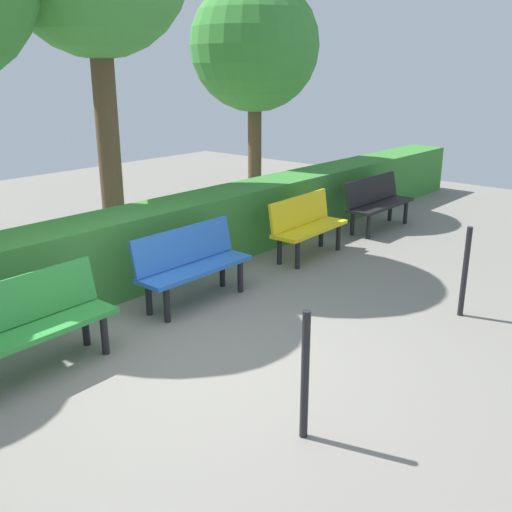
# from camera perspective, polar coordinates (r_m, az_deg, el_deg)

# --- Properties ---
(ground_plane) EXTENTS (20.02, 20.02, 0.00)m
(ground_plane) POSITION_cam_1_polar(r_m,az_deg,el_deg) (5.56, -6.23, -9.70)
(ground_plane) COLOR gray
(bench_black) EXTENTS (1.54, 0.48, 0.86)m
(bench_black) POSITION_cam_1_polar(r_m,az_deg,el_deg) (9.87, 11.85, 5.39)
(bench_black) COLOR black
(bench_black) RESTS_ON ground_plane
(bench_yellow) EXTENTS (1.39, 0.51, 0.86)m
(bench_yellow) POSITION_cam_1_polar(r_m,az_deg,el_deg) (8.24, 4.97, 3.19)
(bench_yellow) COLOR yellow
(bench_yellow) RESTS_ON ground_plane
(bench_blue) EXTENTS (1.45, 0.46, 0.86)m
(bench_blue) POSITION_cam_1_polar(r_m,az_deg,el_deg) (6.62, -6.38, -0.58)
(bench_blue) COLOR blue
(bench_blue) RESTS_ON ground_plane
(bench_green) EXTENTS (1.64, 0.51, 0.86)m
(bench_green) POSITION_cam_1_polar(r_m,az_deg,el_deg) (5.41, -22.02, -6.18)
(bench_green) COLOR #2D8C38
(bench_green) RESTS_ON ground_plane
(hedge_row) EXTENTS (16.02, 0.75, 0.93)m
(hedge_row) POSITION_cam_1_polar(r_m,az_deg,el_deg) (7.34, -11.15, 0.97)
(hedge_row) COLOR #387F33
(hedge_row) RESTS_ON ground_plane
(tree_near) EXTENTS (2.35, 2.35, 4.14)m
(tree_near) POSITION_cam_1_polar(r_m,az_deg,el_deg) (11.10, -0.14, 19.92)
(tree_near) COLOR brown
(tree_near) RESTS_ON ground_plane
(railing_post_mid) EXTENTS (0.06, 0.06, 1.00)m
(railing_post_mid) POSITION_cam_1_polar(r_m,az_deg,el_deg) (6.58, 19.89, -1.50)
(railing_post_mid) COLOR black
(railing_post_mid) RESTS_ON ground_plane
(railing_post_far) EXTENTS (0.06, 0.06, 1.00)m
(railing_post_far) POSITION_cam_1_polar(r_m,az_deg,el_deg) (4.21, 4.85, -11.68)
(railing_post_far) COLOR black
(railing_post_far) RESTS_ON ground_plane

